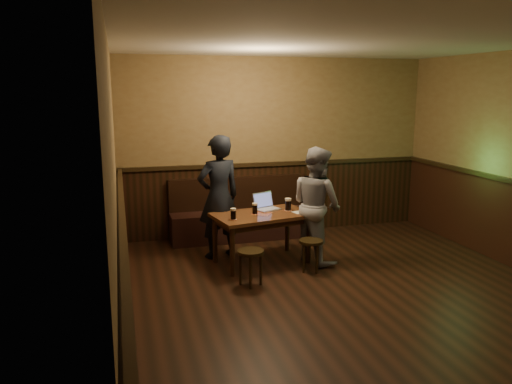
{
  "coord_description": "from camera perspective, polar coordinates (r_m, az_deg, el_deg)",
  "views": [
    {
      "loc": [
        -2.45,
        -4.61,
        2.29
      ],
      "look_at": [
        -0.76,
        1.47,
        1.0
      ],
      "focal_mm": 35.0,
      "sensor_mm": 36.0,
      "label": 1
    }
  ],
  "objects": [
    {
      "name": "room",
      "position": [
        5.52,
        11.19,
        -0.06
      ],
      "size": [
        5.04,
        6.04,
        2.84
      ],
      "color": "black",
      "rests_on": "ground"
    },
    {
      "name": "bench",
      "position": [
        7.83,
        -1.72,
        -3.08
      ],
      "size": [
        2.2,
        0.5,
        0.95
      ],
      "color": "black",
      "rests_on": "ground"
    },
    {
      "name": "pub_table",
      "position": [
        6.66,
        0.68,
        -3.23
      ],
      "size": [
        1.38,
        0.95,
        0.68
      ],
      "rotation": [
        0.0,
        0.0,
        0.19
      ],
      "color": "#4E3216",
      "rests_on": "ground"
    },
    {
      "name": "stool_left",
      "position": [
        5.97,
        -0.63,
        -7.47
      ],
      "size": [
        0.4,
        0.4,
        0.43
      ],
      "rotation": [
        0.0,
        0.0,
        -0.28
      ],
      "color": "black",
      "rests_on": "ground"
    },
    {
      "name": "stool_right",
      "position": [
        6.45,
        6.3,
        -6.19
      ],
      "size": [
        0.39,
        0.39,
        0.41
      ],
      "rotation": [
        0.0,
        0.0,
        0.32
      ],
      "color": "black",
      "rests_on": "ground"
    },
    {
      "name": "pint_left",
      "position": [
        6.33,
        -2.62,
        -2.51
      ],
      "size": [
        0.09,
        0.09,
        0.15
      ],
      "color": "#9B3113",
      "rests_on": "pub_table"
    },
    {
      "name": "pint_mid",
      "position": [
        6.61,
        -0.12,
        -1.89
      ],
      "size": [
        0.1,
        0.1,
        0.15
      ],
      "color": "#9B3113",
      "rests_on": "pub_table"
    },
    {
      "name": "pint_right",
      "position": [
        6.8,
        3.68,
        -1.41
      ],
      "size": [
        0.11,
        0.11,
        0.17
      ],
      "color": "#9B3113",
      "rests_on": "pub_table"
    },
    {
      "name": "laptop",
      "position": [
        6.86,
        1.12,
        -1.51
      ],
      "size": [
        0.4,
        0.36,
        0.23
      ],
      "rotation": [
        0.0,
        0.0,
        0.39
      ],
      "color": "silver",
      "rests_on": "pub_table"
    },
    {
      "name": "menu",
      "position": [
        6.75,
        5.13,
        -2.28
      ],
      "size": [
        0.25,
        0.21,
        0.0
      ],
      "primitive_type": "cube",
      "rotation": [
        0.0,
        0.0,
        0.29
      ],
      "color": "silver",
      "rests_on": "pub_table"
    },
    {
      "name": "person_suit",
      "position": [
        6.85,
        -4.29,
        -0.57
      ],
      "size": [
        0.71,
        0.55,
        1.71
      ],
      "primitive_type": "imported",
      "rotation": [
        0.0,
        0.0,
        3.4
      ],
      "color": "black",
      "rests_on": "ground"
    },
    {
      "name": "person_grey",
      "position": [
        6.74,
        6.93,
        -1.46
      ],
      "size": [
        0.8,
        0.91,
        1.56
      ],
      "primitive_type": "imported",
      "rotation": [
        0.0,
        0.0,
        1.88
      ],
      "color": "gray",
      "rests_on": "ground"
    }
  ]
}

